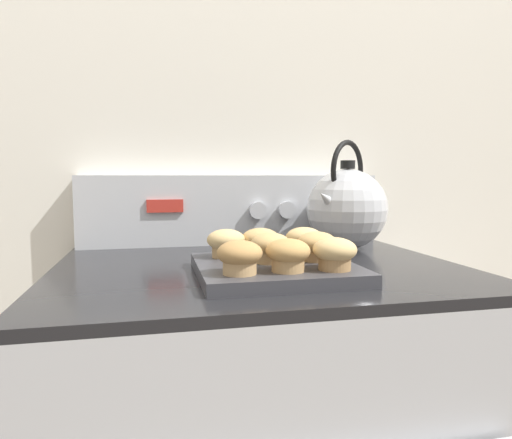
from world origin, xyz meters
name	(u,v)px	position (x,y,z in m)	size (l,w,h in m)	color
wall_back	(229,134)	(0.00, 0.68, 1.20)	(8.00, 0.05, 2.40)	silver
control_panel	(234,210)	(0.00, 0.63, 1.00)	(0.77, 0.07, 0.18)	#B7BABF
muffin_pan	(275,269)	(0.01, 0.24, 0.92)	(0.27, 0.27, 0.02)	#38383D
muffin_r0_c0	(240,256)	(-0.07, 0.16, 0.96)	(0.07, 0.07, 0.05)	tan
muffin_r0_c1	(288,254)	(0.01, 0.16, 0.96)	(0.07, 0.07, 0.05)	tan
muffin_r0_c2	(335,253)	(0.09, 0.15, 0.96)	(0.07, 0.07, 0.05)	#A37A4C
muffin_r1_c1	(273,247)	(0.00, 0.24, 0.96)	(0.07, 0.07, 0.05)	tan
muffin_r1_c2	(317,245)	(0.09, 0.24, 0.96)	(0.07, 0.07, 0.05)	#A37A4C
muffin_r2_c0	(226,242)	(-0.07, 0.31, 0.96)	(0.07, 0.07, 0.05)	tan
muffin_r2_c1	(262,241)	(0.00, 0.32, 0.96)	(0.07, 0.07, 0.05)	tan
muffin_r2_c2	(304,240)	(0.09, 0.31, 0.96)	(0.07, 0.07, 0.05)	tan
tea_kettle	(347,207)	(0.25, 0.48, 1.01)	(0.22, 0.20, 0.26)	silver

